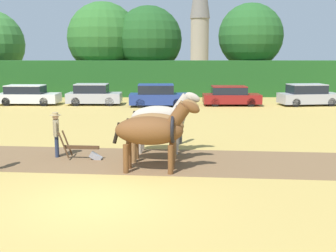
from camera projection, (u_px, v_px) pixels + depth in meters
ground_plane at (95, 201)px, 11.02m from camera, size 240.00×240.00×0.00m
plowed_furrow_strip at (45, 158)px, 15.48m from camera, size 27.37×6.30×0.01m
hedgerow at (145, 79)px, 37.18m from camera, size 67.66×1.83×3.15m
tree_left at (103, 38)px, 39.78m from camera, size 6.73×6.73×8.57m
tree_center_left at (149, 40)px, 39.35m from camera, size 6.23×6.23×8.16m
tree_center at (251, 36)px, 39.29m from camera, size 6.04×6.04×8.40m
church_spire at (200, 9)px, 64.73m from camera, size 3.09×3.09×20.06m
draft_horse_lead_left at (152, 131)px, 13.57m from camera, size 2.90×1.19×2.40m
draft_horse_lead_right at (157, 126)px, 14.89m from camera, size 2.80×1.15×2.32m
draft_horse_trail_left at (161, 118)px, 16.18m from camera, size 2.80×1.17×2.44m
plow at (85, 151)px, 15.30m from camera, size 1.58×0.50×1.13m
farmer_at_plow at (56, 131)px, 15.59m from camera, size 0.42×0.64×1.67m
farmer_beside_team at (179, 121)px, 17.72m from camera, size 0.41×0.62×1.72m
parked_car_left at (28, 95)px, 31.31m from camera, size 4.55×1.96×1.46m
parked_car_center_left at (94, 95)px, 31.25m from camera, size 4.00×1.80×1.56m
parked_car_center at (158, 96)px, 30.33m from camera, size 4.24×1.86×1.60m
parked_car_center_right at (231, 96)px, 30.94m from camera, size 4.20×1.90×1.42m
parked_car_right at (308, 95)px, 30.89m from camera, size 4.52×2.28×1.57m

